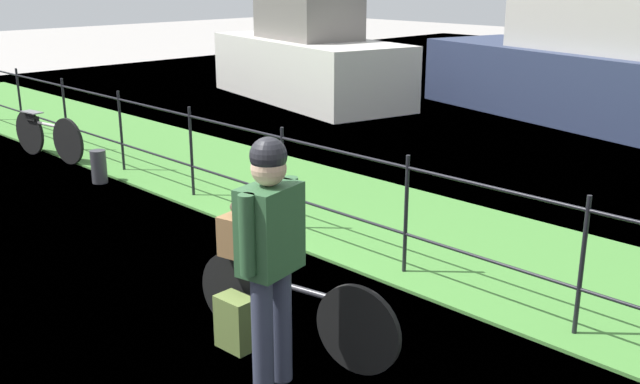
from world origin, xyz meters
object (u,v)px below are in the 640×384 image
Objects in this scene: wooden_crate at (247,237)px; cyclist_person at (270,244)px; moored_boat_far at (592,69)px; bicycle_main at (291,307)px; terrier_dog at (249,208)px; bicycle_parked at (48,135)px; mooring_bollard at (99,167)px; backpack_on_paving at (236,323)px; moored_boat_mid at (308,60)px.

cyclist_person is (0.64, -0.33, 0.21)m from wooden_crate.
cyclist_person is 0.23× the size of moored_boat_far.
terrier_dog is (-0.36, -0.08, 0.68)m from bicycle_main.
moored_boat_far is at bearing 102.05° from terrier_dog.
bicycle_parked is at bearing -116.90° from moored_boat_far.
moored_boat_far reaches higher than bicycle_main.
wooden_crate is 0.87× the size of mooring_bollard.
cyclist_person reaches higher than mooring_bollard.
cyclist_person reaches higher than backpack_on_paving.
bicycle_parked is 9.32m from moored_boat_far.
cyclist_person is at bearing -44.83° from moored_boat_mid.
bicycle_main is 5.08m from mooring_bollard.
terrier_dog is 0.06× the size of moored_boat_mid.
moored_boat_far is (2.54, 8.39, 0.72)m from mooring_bollard.
terrier_dog is 0.05× the size of moored_boat_far.
moored_boat_mid reaches higher than backpack_on_paving.
moored_boat_mid is at bearing 133.97° from wooden_crate.
cyclist_person is at bearing -16.83° from backpack_on_paving.
moored_boat_far is (-2.05, 9.61, -0.08)m from terrier_dog.
mooring_bollard is at bearing 166.99° from bicycle_main.
moored_boat_mid reaches higher than mooring_bollard.
moored_boat_mid is 5.65m from moored_boat_far.
terrier_dog reaches higher than bicycle_parked.
moored_boat_mid is at bearing 135.73° from bicycle_main.
mooring_bollard is at bearing -106.82° from moored_boat_far.
terrier_dog is at bearing 101.19° from backpack_on_paving.
backpack_on_paving is 0.93× the size of mooring_bollard.
backpack_on_paving is at bearing -75.65° from terrier_dog.
cyclist_person is 3.91× the size of mooring_bollard.
moored_boat_far is (5.27, 2.05, 0.10)m from moored_boat_mid.
terrier_dog is at bearing 11.88° from wooden_crate.
terrier_dog is 0.70m from cyclist_person.
moored_boat_far is at bearing 101.91° from wooden_crate.
moored_boat_far reaches higher than moored_boat_mid.
bicycle_main is at bearing 37.80° from backpack_on_paving.
moored_boat_far is at bearing 63.10° from bicycle_parked.
bicycle_main reaches higher than mooring_bollard.
moored_boat_mid is at bearing 135.17° from cyclist_person.
bicycle_parked is (-6.24, 1.32, -0.44)m from wooden_crate.
mooring_bollard is 0.06× the size of moored_boat_far.
terrier_dog reaches higher than bicycle_main.
cyclist_person is 7.10m from bicycle_parked.
mooring_bollard is (-4.95, 1.14, -0.12)m from bicycle_main.
backpack_on_paving is at bearing -46.44° from moored_boat_mid.
backpack_on_paving is 0.06× the size of moored_boat_far.
moored_boat_far is at bearing 104.18° from bicycle_main.
moored_boat_mid reaches higher than terrier_dog.
moored_boat_mid is (-7.94, 7.89, -0.16)m from cyclist_person.
moored_boat_far reaches higher than cyclist_person.
backpack_on_paving is at bearing -13.44° from bicycle_parked.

